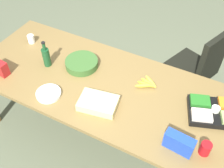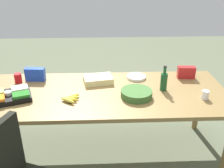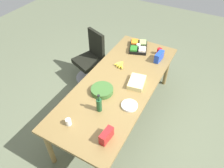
{
  "view_description": "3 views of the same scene",
  "coord_description": "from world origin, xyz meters",
  "px_view_note": "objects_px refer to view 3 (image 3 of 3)",
  "views": [
    {
      "loc": [
        -0.86,
        1.47,
        2.56
      ],
      "look_at": [
        -0.08,
        -0.02,
        0.82
      ],
      "focal_mm": 42.81,
      "sensor_mm": 36.0,
      "label": 1
    },
    {
      "loc": [
        -0.04,
        -2.41,
        2.06
      ],
      "look_at": [
        0.06,
        0.03,
        0.88
      ],
      "focal_mm": 41.27,
      "sensor_mm": 36.0,
      "label": 2
    },
    {
      "loc": [
        2.12,
        1.04,
        2.94
      ],
      "look_at": [
        0.15,
        -0.04,
        0.86
      ],
      "focal_mm": 34.13,
      "sensor_mm": 36.0,
      "label": 3
    }
  ],
  "objects_px": {
    "chip_bag_red": "(106,136)",
    "banana_bunch": "(120,64)",
    "chip_bag_blue": "(159,57)",
    "veggie_tray": "(138,47)",
    "sheet_cake": "(137,82)",
    "paper_cup": "(68,122)",
    "wine_bottle": "(99,105)",
    "red_solo_cup": "(159,51)",
    "salad_bowl": "(102,90)",
    "paper_plate_stack": "(129,105)",
    "conference_table": "(119,85)",
    "office_chair": "(91,62)"
  },
  "relations": [
    {
      "from": "conference_table",
      "to": "sheet_cake",
      "type": "relative_size",
      "value": 8.04
    },
    {
      "from": "chip_bag_blue",
      "to": "banana_bunch",
      "type": "height_order",
      "value": "chip_bag_blue"
    },
    {
      "from": "chip_bag_blue",
      "to": "veggie_tray",
      "type": "bearing_deg",
      "value": -110.44
    },
    {
      "from": "conference_table",
      "to": "red_solo_cup",
      "type": "bearing_deg",
      "value": 164.58
    },
    {
      "from": "sheet_cake",
      "to": "paper_cup",
      "type": "height_order",
      "value": "paper_cup"
    },
    {
      "from": "paper_cup",
      "to": "sheet_cake",
      "type": "bearing_deg",
      "value": 157.94
    },
    {
      "from": "wine_bottle",
      "to": "paper_plate_stack",
      "type": "distance_m",
      "value": 0.41
    },
    {
      "from": "sheet_cake",
      "to": "paper_cup",
      "type": "bearing_deg",
      "value": -22.06
    },
    {
      "from": "chip_bag_blue",
      "to": "veggie_tray",
      "type": "distance_m",
      "value": 0.48
    },
    {
      "from": "paper_cup",
      "to": "paper_plate_stack",
      "type": "xyz_separation_m",
      "value": [
        -0.62,
        0.53,
        -0.03
      ]
    },
    {
      "from": "veggie_tray",
      "to": "red_solo_cup",
      "type": "height_order",
      "value": "red_solo_cup"
    },
    {
      "from": "veggie_tray",
      "to": "chip_bag_red",
      "type": "bearing_deg",
      "value": 12.87
    },
    {
      "from": "paper_cup",
      "to": "red_solo_cup",
      "type": "bearing_deg",
      "value": 166.84
    },
    {
      "from": "office_chair",
      "to": "veggie_tray",
      "type": "bearing_deg",
      "value": 110.9
    },
    {
      "from": "wine_bottle",
      "to": "red_solo_cup",
      "type": "distance_m",
      "value": 1.62
    },
    {
      "from": "chip_bag_red",
      "to": "banana_bunch",
      "type": "xyz_separation_m",
      "value": [
        -1.31,
        -0.49,
        -0.05
      ]
    },
    {
      "from": "wine_bottle",
      "to": "paper_plate_stack",
      "type": "xyz_separation_m",
      "value": [
        -0.25,
        0.32,
        -0.09
      ]
    },
    {
      "from": "salad_bowl",
      "to": "paper_plate_stack",
      "type": "bearing_deg",
      "value": 82.79
    },
    {
      "from": "banana_bunch",
      "to": "conference_table",
      "type": "bearing_deg",
      "value": 24.82
    },
    {
      "from": "chip_bag_red",
      "to": "salad_bowl",
      "type": "bearing_deg",
      "value": -145.56
    },
    {
      "from": "office_chair",
      "to": "conference_table",
      "type": "bearing_deg",
      "value": 55.77
    },
    {
      "from": "office_chair",
      "to": "paper_cup",
      "type": "xyz_separation_m",
      "value": [
        1.64,
        0.77,
        0.45
      ]
    },
    {
      "from": "sheet_cake",
      "to": "conference_table",
      "type": "bearing_deg",
      "value": -70.43
    },
    {
      "from": "chip_bag_blue",
      "to": "paper_plate_stack",
      "type": "relative_size",
      "value": 1.0
    },
    {
      "from": "banana_bunch",
      "to": "paper_plate_stack",
      "type": "bearing_deg",
      "value": 35.06
    },
    {
      "from": "sheet_cake",
      "to": "wine_bottle",
      "type": "xyz_separation_m",
      "value": [
        0.7,
        -0.22,
        0.07
      ]
    },
    {
      "from": "chip_bag_blue",
      "to": "chip_bag_red",
      "type": "distance_m",
      "value": 1.75
    },
    {
      "from": "conference_table",
      "to": "office_chair",
      "type": "distance_m",
      "value": 1.21
    },
    {
      "from": "veggie_tray",
      "to": "wine_bottle",
      "type": "relative_size",
      "value": 1.8
    },
    {
      "from": "red_solo_cup",
      "to": "sheet_cake",
      "type": "bearing_deg",
      "value": -1.73
    },
    {
      "from": "chip_bag_blue",
      "to": "salad_bowl",
      "type": "distance_m",
      "value": 1.2
    },
    {
      "from": "veggie_tray",
      "to": "wine_bottle",
      "type": "distance_m",
      "value": 1.59
    },
    {
      "from": "wine_bottle",
      "to": "chip_bag_blue",
      "type": "bearing_deg",
      "value": 167.77
    },
    {
      "from": "veggie_tray",
      "to": "banana_bunch",
      "type": "bearing_deg",
      "value": -5.0
    },
    {
      "from": "veggie_tray",
      "to": "banana_bunch",
      "type": "distance_m",
      "value": 0.61
    },
    {
      "from": "paper_cup",
      "to": "chip_bag_red",
      "type": "height_order",
      "value": "chip_bag_red"
    },
    {
      "from": "wine_bottle",
      "to": "veggie_tray",
      "type": "bearing_deg",
      "value": -175.02
    },
    {
      "from": "veggie_tray",
      "to": "red_solo_cup",
      "type": "relative_size",
      "value": 4.52
    },
    {
      "from": "chip_bag_blue",
      "to": "conference_table",
      "type": "bearing_deg",
      "value": -22.22
    },
    {
      "from": "paper_cup",
      "to": "chip_bag_red",
      "type": "distance_m",
      "value": 0.51
    },
    {
      "from": "salad_bowl",
      "to": "banana_bunch",
      "type": "distance_m",
      "value": 0.67
    },
    {
      "from": "sheet_cake",
      "to": "wine_bottle",
      "type": "distance_m",
      "value": 0.74
    },
    {
      "from": "conference_table",
      "to": "banana_bunch",
      "type": "distance_m",
      "value": 0.41
    },
    {
      "from": "sheet_cake",
      "to": "banana_bunch",
      "type": "relative_size",
      "value": 1.61
    },
    {
      "from": "office_chair",
      "to": "veggie_tray",
      "type": "relative_size",
      "value": 2.04
    },
    {
      "from": "salad_bowl",
      "to": "sheet_cake",
      "type": "bearing_deg",
      "value": 137.18
    },
    {
      "from": "conference_table",
      "to": "paper_plate_stack",
      "type": "relative_size",
      "value": 11.69
    },
    {
      "from": "veggie_tray",
      "to": "paper_cup",
      "type": "bearing_deg",
      "value": -2.14
    },
    {
      "from": "salad_bowl",
      "to": "paper_cup",
      "type": "xyz_separation_m",
      "value": [
        0.68,
        -0.07,
        0.01
      ]
    },
    {
      "from": "sheet_cake",
      "to": "chip_bag_red",
      "type": "height_order",
      "value": "chip_bag_red"
    }
  ]
}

